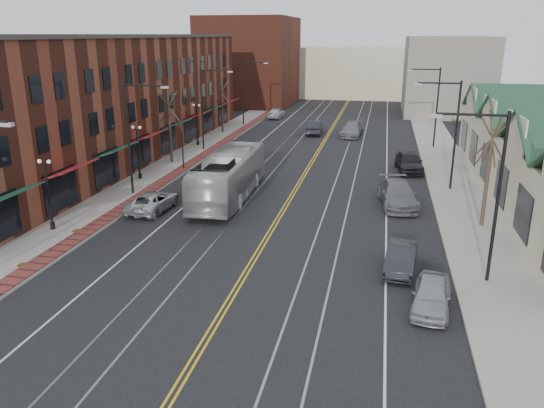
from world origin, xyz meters
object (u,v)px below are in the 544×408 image
at_px(parked_car_b, 401,258).
at_px(parked_car_c, 398,194).
at_px(parked_car_a, 432,295).
at_px(parked_car_d, 409,162).
at_px(transit_bus, 229,175).
at_px(parked_suv, 153,201).

xyz_separation_m(parked_car_b, parked_car_c, (0.00, 10.74, 0.16)).
bearing_deg(parked_car_a, parked_car_d, 98.09).
height_order(parked_car_b, parked_car_c, parked_car_c).
bearing_deg(parked_car_d, transit_bus, -146.82).
bearing_deg(parked_car_a, parked_car_b, 115.56).
xyz_separation_m(transit_bus, parked_car_d, (12.95, 10.63, -0.82)).
xyz_separation_m(parked_suv, parked_car_d, (17.13, 14.49, 0.20)).
bearing_deg(parked_car_c, transit_bus, 175.01).
height_order(parked_suv, parked_car_b, parked_car_b).
xyz_separation_m(parked_car_a, parked_car_d, (-0.07, 24.54, 0.20)).
height_order(transit_bus, parked_car_a, transit_bus).
height_order(transit_bus, parked_suv, transit_bus).
relative_size(parked_suv, parked_car_c, 0.84).
relative_size(parked_car_b, parked_car_d, 0.80).
relative_size(parked_car_c, parked_car_d, 1.12).
xyz_separation_m(transit_bus, parked_suv, (-4.17, -3.85, -1.02)).
relative_size(parked_suv, parked_car_a, 1.22).
bearing_deg(transit_bus, parked_car_b, 137.90).
bearing_deg(parked_car_d, parked_suv, -145.98).
bearing_deg(parked_car_d, parked_car_c, -102.58).
bearing_deg(parked_suv, parked_car_c, -161.87).
relative_size(transit_bus, parked_suv, 2.53).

